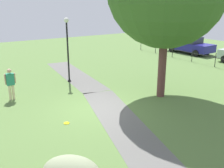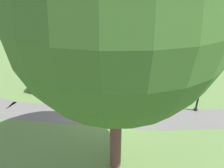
% 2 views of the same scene
% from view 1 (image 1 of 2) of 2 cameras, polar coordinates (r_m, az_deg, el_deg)
% --- Properties ---
extents(ground_plane, '(48.00, 48.00, 0.00)m').
position_cam_1_polar(ground_plane, '(12.04, -3.24, -5.47)').
color(ground_plane, '#57763C').
extents(footpath_segment_near, '(8.13, 2.47, 0.01)m').
position_cam_1_polar(footpath_segment_near, '(17.82, -8.41, 2.07)').
color(footpath_segment_near, '#605E5A').
rests_on(footpath_segment_near, ground).
extents(footpath_segment_mid, '(8.15, 3.74, 0.01)m').
position_cam_1_polar(footpath_segment_mid, '(10.71, 2.23, -8.49)').
color(footpath_segment_mid, '#605E5A').
rests_on(footpath_segment_mid, ground).
extents(lamp_post, '(0.28, 0.28, 3.83)m').
position_cam_1_polar(lamp_post, '(15.77, -9.70, 8.72)').
color(lamp_post, black).
rests_on(lamp_post, ground).
extents(man_near_boulder, '(0.26, 0.52, 1.59)m').
position_cam_1_polar(man_near_boulder, '(13.79, -21.30, 0.38)').
color(man_near_boulder, beige).
rests_on(man_near_boulder, ground).
extents(frisbee_on_grass, '(0.23, 0.23, 0.02)m').
position_cam_1_polar(frisbee_on_grass, '(10.83, -9.90, -8.42)').
color(frisbee_on_grass, yellow).
rests_on(frisbee_on_grass, ground).
extents(parked_coupe_black, '(4.61, 2.16, 1.56)m').
position_cam_1_polar(parked_coupe_black, '(26.13, 16.49, 8.27)').
color(parked_coupe_black, navy).
rests_on(parked_coupe_black, ground).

